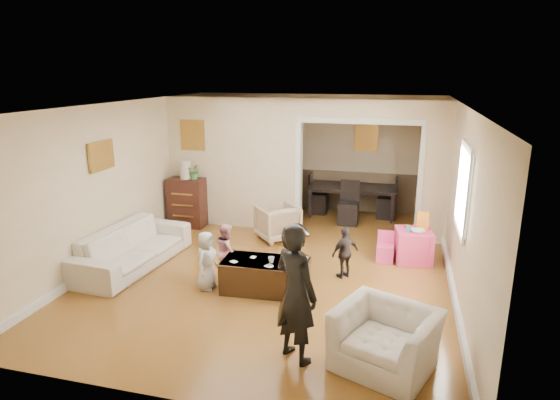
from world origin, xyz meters
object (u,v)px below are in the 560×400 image
(armchair_front, at_px, (385,339))
(dresser, at_px, (187,202))
(table_lamp, at_px, (185,170))
(dining_table, at_px, (352,200))
(adult_person, at_px, (296,293))
(sofa, at_px, (133,247))
(child_toddler, at_px, (345,253))
(coffee_table, at_px, (266,276))
(child_kneel_b, at_px, (227,251))
(play_table, at_px, (413,246))
(child_kneel_a, at_px, (206,261))
(coffee_cup, at_px, (271,260))
(armchair_back, at_px, (277,222))
(cyan_cup, at_px, (408,229))

(armchair_front, relative_size, dresser, 1.01)
(table_lamp, distance_m, dining_table, 3.66)
(table_lamp, xyz_separation_m, adult_person, (3.18, -4.00, -0.39))
(sofa, xyz_separation_m, dining_table, (3.13, 3.75, 0.01))
(adult_person, bearing_deg, child_toddler, -62.43)
(coffee_table, height_order, dining_table, dining_table)
(child_toddler, bearing_deg, armchair_front, 64.19)
(child_kneel_b, bearing_deg, play_table, -87.39)
(child_kneel_a, bearing_deg, coffee_cup, -77.63)
(armchair_back, distance_m, child_kneel_a, 2.37)
(adult_person, bearing_deg, child_kneel_b, -16.89)
(armchair_front, xyz_separation_m, dining_table, (-0.97, 5.52, 0.01))
(cyan_cup, distance_m, adult_person, 3.38)
(coffee_table, height_order, coffee_cup, coffee_cup)
(play_table, bearing_deg, dining_table, 118.20)
(cyan_cup, bearing_deg, child_toddler, -136.82)
(play_table, xyz_separation_m, adult_person, (-1.28, -3.20, 0.52))
(coffee_cup, relative_size, play_table, 0.16)
(dresser, height_order, cyan_cup, dresser)
(armchair_front, xyz_separation_m, adult_person, (-0.97, -0.09, 0.46))
(child_kneel_b, bearing_deg, armchair_back, -32.69)
(table_lamp, height_order, dining_table, table_lamp)
(dresser, bearing_deg, armchair_front, -43.35)
(coffee_cup, distance_m, play_table, 2.63)
(coffee_table, bearing_deg, table_lamp, 134.11)
(dresser, relative_size, child_kneel_b, 1.16)
(adult_person, xyz_separation_m, child_kneel_a, (-1.64, 1.39, -0.35))
(dining_table, distance_m, child_toddler, 3.33)
(sofa, distance_m, armchair_front, 4.46)
(armchair_front, distance_m, child_toddler, 2.31)
(sofa, relative_size, armchair_back, 3.12)
(play_table, height_order, child_kneel_b, child_kneel_b)
(sofa, bearing_deg, armchair_back, -41.84)
(child_kneel_a, height_order, child_kneel_b, child_kneel_a)
(armchair_back, bearing_deg, adult_person, 67.19)
(table_lamp, distance_m, cyan_cup, 4.49)
(armchair_back, bearing_deg, dining_table, -162.70)
(table_lamp, relative_size, cyan_cup, 4.50)
(adult_person, bearing_deg, dining_table, -55.95)
(cyan_cup, bearing_deg, dresser, 169.01)
(table_lamp, height_order, play_table, table_lamp)
(cyan_cup, relative_size, child_kneel_a, 0.09)
(adult_person, relative_size, child_kneel_b, 1.84)
(dresser, relative_size, child_toddler, 1.24)
(play_table, distance_m, child_kneel_b, 3.10)
(armchair_front, xyz_separation_m, child_kneel_a, (-2.61, 1.30, 0.11))
(table_lamp, bearing_deg, child_kneel_b, -52.02)
(dresser, height_order, play_table, dresser)
(adult_person, bearing_deg, coffee_cup, -31.02)
(play_table, xyz_separation_m, dining_table, (-1.29, 2.40, 0.06))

